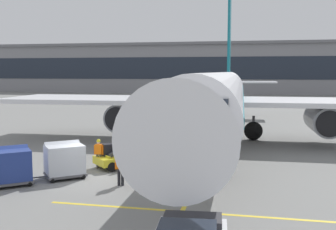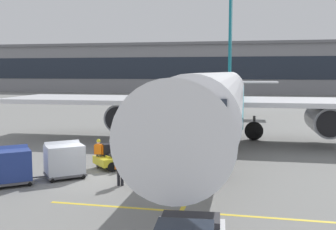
% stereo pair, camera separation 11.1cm
% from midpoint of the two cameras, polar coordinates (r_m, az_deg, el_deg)
% --- Properties ---
extents(ground_plane, '(600.00, 600.00, 0.00)m').
position_cam_midpoint_polar(ground_plane, '(21.68, -10.87, -9.06)').
color(ground_plane, slate).
extents(parked_airplane, '(36.02, 45.62, 15.40)m').
position_cam_midpoint_polar(parked_airplane, '(32.81, 7.64, 2.76)').
color(parked_airplane, white).
rests_on(parked_airplane, ground).
extents(belt_loader, '(4.67, 4.67, 2.90)m').
position_cam_midpoint_polar(belt_loader, '(24.31, -5.53, -5.25)').
color(belt_loader, gold).
rests_on(belt_loader, ground).
extents(baggage_cart_lead, '(2.63, 2.50, 1.91)m').
position_cam_midpoint_polar(baggage_cart_lead, '(22.26, -14.37, -6.09)').
color(baggage_cart_lead, '#515156').
rests_on(baggage_cart_lead, ground).
extents(baggage_cart_second, '(2.63, 2.50, 1.91)m').
position_cam_midpoint_polar(baggage_cart_second, '(21.72, -21.38, -6.63)').
color(baggage_cart_second, '#515156').
rests_on(baggage_cart_second, ground).
extents(ground_crew_by_loader, '(0.57, 0.28, 1.74)m').
position_cam_midpoint_polar(ground_crew_by_loader, '(23.92, -9.66, -5.14)').
color(ground_crew_by_loader, '#514C42').
rests_on(ground_crew_by_loader, ground).
extents(ground_crew_by_carts, '(0.37, 0.53, 1.74)m').
position_cam_midpoint_polar(ground_crew_by_carts, '(23.58, -5.46, -5.24)').
color(ground_crew_by_carts, '#333847').
rests_on(ground_crew_by_carts, ground).
extents(ground_crew_marshaller, '(0.57, 0.28, 1.74)m').
position_cam_midpoint_polar(ground_crew_marshaller, '(20.22, -6.64, -7.19)').
color(ground_crew_marshaller, black).
rests_on(ground_crew_marshaller, ground).
extents(safety_cone_engine_keepout, '(0.55, 0.55, 0.63)m').
position_cam_midpoint_polar(safety_cone_engine_keepout, '(33.63, -2.40, -2.97)').
color(safety_cone_engine_keepout, black).
rests_on(safety_cone_engine_keepout, ground).
extents(safety_cone_wingtip, '(0.56, 0.56, 0.64)m').
position_cam_midpoint_polar(safety_cone_wingtip, '(32.11, -6.06, -3.43)').
color(safety_cone_wingtip, black).
rests_on(safety_cone_wingtip, ground).
extents(safety_cone_nose_mark, '(0.70, 0.70, 0.78)m').
position_cam_midpoint_polar(safety_cone_nose_mark, '(31.11, -5.10, -3.60)').
color(safety_cone_nose_mark, black).
rests_on(safety_cone_nose_mark, ground).
extents(apron_guidance_line_lead_in, '(0.20, 110.00, 0.01)m').
position_cam_midpoint_polar(apron_guidance_line_lead_in, '(32.40, 6.99, -3.91)').
color(apron_guidance_line_lead_in, yellow).
rests_on(apron_guidance_line_lead_in, ground).
extents(apron_guidance_line_stop_bar, '(12.00, 0.20, 0.01)m').
position_cam_midpoint_polar(apron_guidance_line_stop_bar, '(16.75, 2.99, -13.56)').
color(apron_guidance_line_stop_bar, yellow).
rests_on(apron_guidance_line_stop_bar, ground).
extents(terminal_building, '(142.01, 21.78, 13.09)m').
position_cam_midpoint_polar(terminal_building, '(111.98, 9.08, 6.55)').
color(terminal_building, gray).
rests_on(terminal_building, ground).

